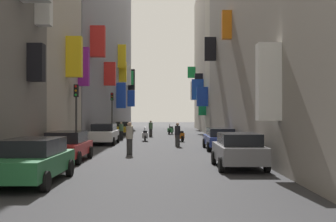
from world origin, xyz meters
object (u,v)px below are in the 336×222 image
Objects in this scene: parked_car_green at (32,160)px; parked_car_yellow at (124,128)px; pedestrian_crossing at (121,131)px; traffic_light_near_corner at (76,105)px; scooter_green at (171,130)px; parked_car_grey at (238,150)px; pedestrian_near_left at (129,138)px; parked_car_red at (66,146)px; scooter_silver at (145,135)px; parked_car_blue at (220,138)px; scooter_black at (115,133)px; parked_car_white at (104,133)px; scooter_orange at (180,136)px; pedestrian_mid_street at (151,129)px; traffic_light_far_corner at (112,107)px; pedestrian_near_right at (177,135)px.

parked_car_green is 31.00m from parked_car_yellow.
pedestrian_crossing is 0.39× the size of traffic_light_near_corner.
parked_car_grey is at bearing -84.50° from scooter_green.
parked_car_green is 2.49× the size of scooter_green.
pedestrian_near_left is at bearing -83.04° from parked_car_yellow.
pedestrian_near_left is at bearing 75.70° from parked_car_green.
parked_car_red is at bearing -131.84° from pedestrian_near_left.
scooter_silver is at bearing 82.88° from parked_car_green.
parked_car_red is at bearing -142.09° from parked_car_blue.
scooter_black is at bearing -90.25° from parked_car_yellow.
parked_car_white is 2.34× the size of scooter_orange.
pedestrian_near_left reaches higher than parked_car_white.
parked_car_white is at bearing -89.68° from parked_car_yellow.
pedestrian_mid_street reaches higher than pedestrian_crossing.
pedestrian_near_left is (-2.37, -21.77, 0.44)m from scooter_green.
traffic_light_near_corner is (-3.38, 2.12, 1.83)m from pedestrian_near_left.
scooter_silver is (-4.78, 16.71, -0.30)m from parked_car_grey.
pedestrian_mid_street is (3.10, -4.51, 0.05)m from parked_car_yellow.
parked_car_yellow is at bearing 89.97° from parked_car_red.
parked_car_white reaches higher than parked_car_grey.
traffic_light_far_corner is at bearing 94.26° from parked_car_white.
parked_car_yellow is 12.50m from scooter_orange.
parked_car_red is 1.06× the size of parked_car_grey.
scooter_orange is 0.91× the size of scooter_silver.
parked_car_grey reaches higher than scooter_green.
traffic_light_far_corner is (-6.37, 6.74, 2.43)m from scooter_orange.
parked_car_blue is 2.44× the size of pedestrian_near_left.
traffic_light_far_corner reaches higher than parked_car_yellow.
scooter_green is at bearing 70.50° from parked_car_white.
traffic_light_near_corner is 0.94× the size of traffic_light_far_corner.
parked_car_white is (0.09, 10.74, 0.05)m from parked_car_red.
pedestrian_mid_street is (-4.57, 22.90, 0.00)m from parked_car_grey.
parked_car_white reaches higher than scooter_green.
scooter_green and scooter_orange have the same top height.
parked_car_blue is 3.58m from pedestrian_near_right.
parked_car_red is at bearing -89.95° from scooter_black.
pedestrian_crossing is 12.59m from pedestrian_near_left.
pedestrian_near_right is at bearing -93.34° from scooter_orange.
pedestrian_near_left reaches higher than parked_car_blue.
scooter_silver is 6.05m from pedestrian_near_right.
parked_car_white reaches higher than parked_car_blue.
parked_car_blue is at bearing -57.39° from scooter_silver.
parked_car_white is 5.99m from traffic_light_near_corner.
parked_car_red is 2.66× the size of pedestrian_mid_street.
parked_car_yellow is at bearing 94.91° from pedestrian_crossing.
parked_car_red is at bearing -88.22° from traffic_light_far_corner.
scooter_silver is at bearing -30.75° from pedestrian_crossing.
parked_car_white is 10.07m from traffic_light_far_corner.
pedestrian_near_right is (0.37, -16.05, 0.34)m from scooter_green.
scooter_green is at bearing 78.47° from scooter_silver.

